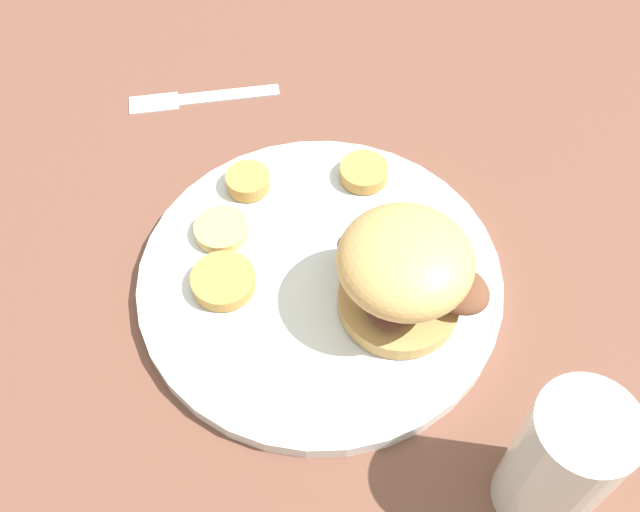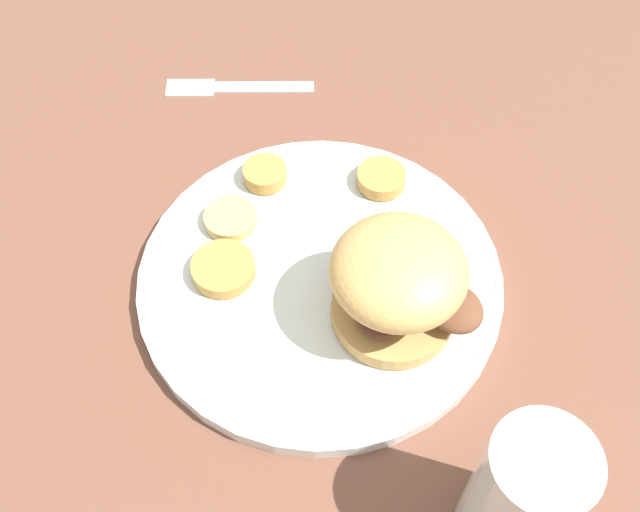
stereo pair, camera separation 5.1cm
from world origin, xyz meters
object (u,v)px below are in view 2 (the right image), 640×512
object	(u,v)px
sandwich	(401,281)
drinking_glass	(521,496)
dinner_plate	(320,278)
fork	(237,87)

from	to	relation	value
sandwich	drinking_glass	xyz separation A→B (m)	(0.09, 0.14, 0.00)
sandwich	drinking_glass	distance (m)	0.17
dinner_plate	sandwich	distance (m)	0.09
sandwich	fork	bearing A→B (deg)	-117.17
drinking_glass	dinner_plate	bearing A→B (deg)	-112.79
drinking_glass	sandwich	bearing A→B (deg)	-123.14
dinner_plate	fork	world-z (taller)	dinner_plate
sandwich	fork	distance (m)	0.31
dinner_plate	fork	size ratio (longest dim) A/B	2.24
dinner_plate	fork	xyz separation A→B (m)	(-0.14, -0.20, -0.01)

